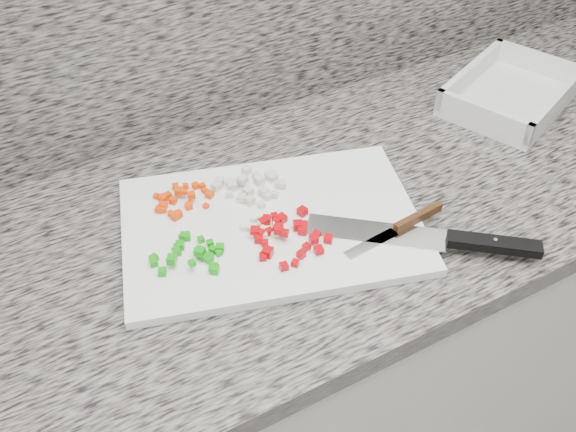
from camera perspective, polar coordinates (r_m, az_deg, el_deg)
cabinet at (r=1.46m, az=1.28°, el=-12.76°), size 3.92×0.62×0.86m
countertop at (r=1.12m, az=1.63°, el=0.34°), size 3.96×0.64×0.04m
cutting_board at (r=1.06m, az=-1.47°, el=-0.82°), size 0.56×0.45×0.02m
carrot_pile at (r=1.10m, az=-9.63°, el=1.45°), size 0.11×0.09×0.02m
onion_pile at (r=1.11m, az=-3.30°, el=2.73°), size 0.12×0.11×0.02m
green_pepper_pile at (r=1.00m, az=-8.51°, el=-3.33°), size 0.12×0.11×0.02m
red_pepper_pile at (r=1.02m, az=-0.34°, el=-1.57°), size 0.13×0.12×0.02m
garlic_pile at (r=1.04m, az=-2.31°, el=-1.04°), size 0.06×0.06×0.01m
chef_knife at (r=1.05m, az=14.44°, el=-2.08°), size 0.31×0.26×0.02m
paring_knife at (r=1.06m, az=10.50°, el=-0.68°), size 0.20×0.03×0.02m
tray at (r=1.43m, az=19.15°, el=10.14°), size 0.33×0.29×0.06m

